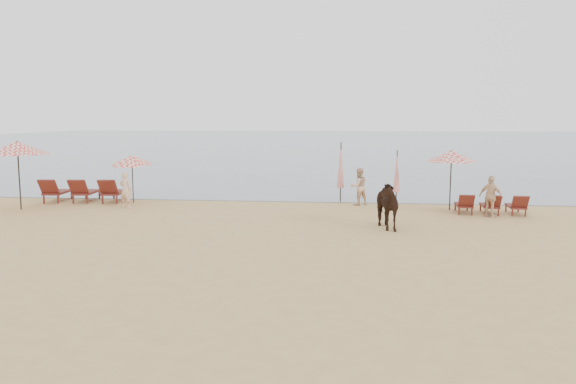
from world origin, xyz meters
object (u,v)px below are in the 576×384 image
object	(u,v)px
cow	(383,204)
beachgoer_right_a	(359,187)
umbrella_open_right	(451,156)
umbrella_closed_right	(397,171)
beachgoer_left	(126,190)
lounger_cluster_left	(84,191)
beachgoer_right_b	(491,197)
umbrella_closed_left	(341,165)
lounger_cluster_right	(490,205)
umbrella_open_left_b	(132,160)
umbrella_open_left_a	(17,148)

from	to	relation	value
cow	beachgoer_right_a	world-z (taller)	cow
umbrella_open_right	beachgoer_right_a	world-z (taller)	umbrella_open_right
umbrella_closed_right	beachgoer_left	bearing A→B (deg)	-170.23
lounger_cluster_left	beachgoer_right_b	xyz separation A→B (m)	(16.55, -1.94, 0.27)
beachgoer_left	umbrella_closed_left	bearing A→B (deg)	-150.19
lounger_cluster_right	beachgoer_left	distance (m)	14.30
umbrella_closed_left	beachgoer_left	size ratio (longest dim) A/B	1.75
beachgoer_left	beachgoer_right_b	bearing A→B (deg)	-169.22
beachgoer_left	beachgoer_right_a	size ratio (longest dim) A/B	0.95
beachgoer_right_b	lounger_cluster_left	bearing A→B (deg)	32.04
lounger_cluster_right	umbrella_closed_right	xyz separation A→B (m)	(-3.36, 1.90, 1.04)
umbrella_open_right	cow	xyz separation A→B (m)	(-2.87, -4.12, -1.33)
lounger_cluster_left	umbrella_closed_left	bearing A→B (deg)	1.73
umbrella_open_right	beachgoer_right_b	xyz separation A→B (m)	(1.19, -1.56, -1.37)
lounger_cluster_left	umbrella_closed_right	xyz separation A→B (m)	(13.34, 0.60, 0.92)
umbrella_open_right	beachgoer_left	world-z (taller)	umbrella_open_right
lounger_cluster_right	beachgoer_right_a	distance (m)	5.24
lounger_cluster_left	beachgoer_right_b	bearing A→B (deg)	-11.42
umbrella_open_left_b	umbrella_closed_right	bearing A→B (deg)	-1.67
lounger_cluster_left	umbrella_closed_left	distance (m)	11.14
umbrella_open_left_a	cow	distance (m)	14.39
umbrella_open_left_a	beachgoer_right_a	distance (m)	13.74
umbrella_closed_right	umbrella_closed_left	bearing A→B (deg)	164.44
umbrella_closed_left	umbrella_open_right	bearing A→B (deg)	-20.61
umbrella_open_left_a	beachgoer_right_b	xyz separation A→B (m)	(18.15, 0.20, -1.69)
beachgoer_right_a	cow	bearing A→B (deg)	69.62
umbrella_closed_left	beachgoer_right_a	size ratio (longest dim) A/B	1.66
lounger_cluster_right	umbrella_open_left_a	bearing A→B (deg)	-174.55
umbrella_closed_right	beachgoer_right_b	bearing A→B (deg)	-38.41
umbrella_open_left_a	beachgoer_right_b	bearing A→B (deg)	22.02
lounger_cluster_right	beachgoer_left	size ratio (longest dim) A/B	1.71
umbrella_closed_right	cow	distance (m)	5.21
cow	beachgoer_left	xyz separation A→B (m)	(-10.09, 3.22, -0.06)
umbrella_open_left_b	beachgoer_right_b	world-z (taller)	umbrella_open_left_b
beachgoer_right_b	cow	bearing A→B (deg)	71.08
umbrella_closed_left	beachgoer_right_a	world-z (taller)	umbrella_closed_left
umbrella_open_left_b	beachgoer_left	xyz separation A→B (m)	(0.24, -1.38, -1.12)
lounger_cluster_left	umbrella_open_right	distance (m)	15.45
lounger_cluster_right	beachgoer_right_a	world-z (taller)	beachgoer_right_a
umbrella_closed_right	beachgoer_right_b	size ratio (longest dim) A/B	1.50
umbrella_open_right	beachgoer_right_b	bearing A→B (deg)	-43.15
cow	beachgoer_right_b	bearing A→B (deg)	16.26
umbrella_open_left_b	beachgoer_left	distance (m)	1.79
beachgoer_right_a	umbrella_closed_right	bearing A→B (deg)	155.79
umbrella_open_left_a	cow	size ratio (longest dim) A/B	1.44
umbrella_open_left_b	beachgoer_left	world-z (taller)	umbrella_open_left_b
lounger_cluster_left	umbrella_closed_left	world-z (taller)	umbrella_closed_left
beachgoer_left	lounger_cluster_right	bearing A→B (deg)	-166.64
cow	beachgoer_right_a	bearing A→B (deg)	81.96
umbrella_closed_left	umbrella_open_left_b	bearing A→B (deg)	-172.59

